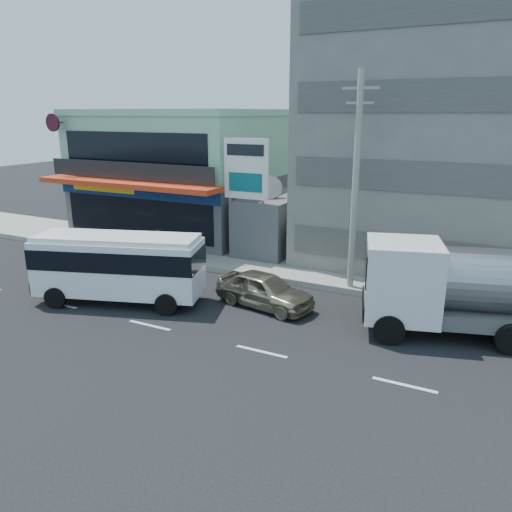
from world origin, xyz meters
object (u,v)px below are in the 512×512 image
Objects in this scene: satellite_dish at (269,197)px; motorcycle_rider at (160,258)px; shop_building at (183,176)px; concrete_building at (471,136)px; billboard at (246,176)px; utility_pole_near at (356,184)px; sedan at (264,290)px; tanker_truck at (479,289)px; minibus at (119,263)px.

motorcycle_rider is (-4.00, -5.03, -2.82)m from satellite_dish.
concrete_building reaches higher than shop_building.
shop_building is 0.77× the size of concrete_building.
billboard is at bearing -105.52° from satellite_dish.
concrete_building reaches higher than utility_pole_near.
satellite_dish is 0.66× the size of motorcycle_rider.
concrete_building reaches higher than satellite_dish.
satellite_dish reaches higher than sedan.
concrete_building is 17.79m from motorcycle_rider.
shop_building is at bearing 155.08° from tanker_truck.
motorcycle_rider is at bearing -137.28° from billboard.
satellite_dish is 0.33× the size of sedan.
shop_building is 8.54m from satellite_dish.
motorcycle_rider is at bearing -171.85° from utility_pole_near.
shop_building is 8.92m from billboard.
sedan is at bearing -173.87° from tanker_truck.
minibus is 3.38× the size of motorcycle_rider.
minibus is (-2.28, -7.70, -3.09)m from billboard.
minibus is at bearing -133.44° from concrete_building.
utility_pole_near is (6.00, -3.60, 1.57)m from satellite_dish.
sedan is at bearing -65.71° from satellite_dish.
satellite_dish is 0.16× the size of tanker_truck.
billboard is 6.33m from motorcycle_rider.
shop_building is 9.50m from motorcycle_rider.
tanker_truck is 15.71m from motorcycle_rider.
utility_pole_near reaches higher than sedan.
utility_pole_near is at bearing -28.09° from sedan.
motorcycle_rider is at bearing 105.22° from minibus.
utility_pole_near reaches higher than tanker_truck.
concrete_building reaches higher than minibus.
billboard reaches higher than sedan.
utility_pole_near is 11.09m from minibus.
utility_pole_near is at bearing 155.42° from tanker_truck.
shop_building is 18.28m from concrete_building.
billboard is 0.90× the size of minibus.
utility_pole_near is 1.06× the size of tanker_truck.
concrete_building is 1.60× the size of utility_pole_near.
shop_building is 2.74× the size of sedan.
motorcycle_rider is (-3.50, -3.23, -4.17)m from billboard.
billboard is at bearing 45.77° from sedan.
shop_building is 13.67m from minibus.
billboard is at bearing 42.72° from motorcycle_rider.
billboard is at bearing 73.48° from minibus.
billboard is at bearing -32.32° from shop_building.
concrete_building is at bearing -20.78° from sedan.
sedan is (5.98, 2.42, -1.06)m from minibus.
satellite_dish is at bearing 152.03° from tanker_truck.
motorcycle_rider is (-7.20, 2.05, -0.02)m from sedan.
billboard reaches higher than motorcycle_rider.
utility_pole_near is at bearing -30.96° from satellite_dish.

